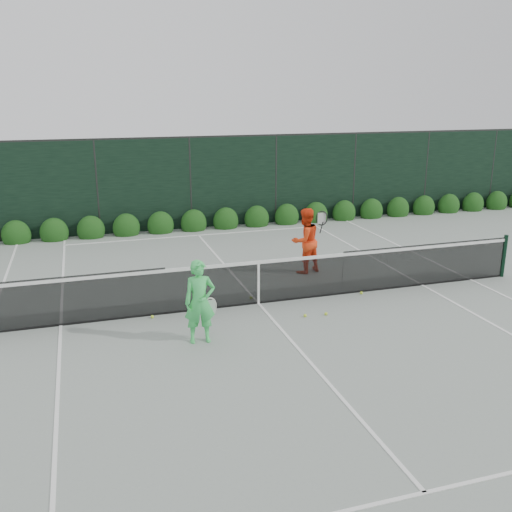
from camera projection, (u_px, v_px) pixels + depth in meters
name	position (u px, v px, depth m)	size (l,w,h in m)	color
ground	(258.00, 304.00, 12.47)	(80.00, 80.00, 0.00)	gray
tennis_net	(257.00, 281.00, 12.31)	(12.90, 0.10, 1.07)	black
player_woman	(200.00, 302.00, 10.38)	(0.64, 0.41, 1.56)	#3FD962
player_man	(305.00, 241.00, 14.40)	(0.98, 0.85, 1.66)	#FF3F15
court_lines	(258.00, 303.00, 12.46)	(11.03, 23.83, 0.01)	white
windscreen_fence	(307.00, 275.00, 9.56)	(32.00, 21.07, 3.06)	black
hedge_row	(194.00, 223.00, 18.95)	(31.66, 0.65, 0.94)	#123A10
tennis_balls	(281.00, 307.00, 12.19)	(4.83, 1.45, 0.07)	#C8E733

